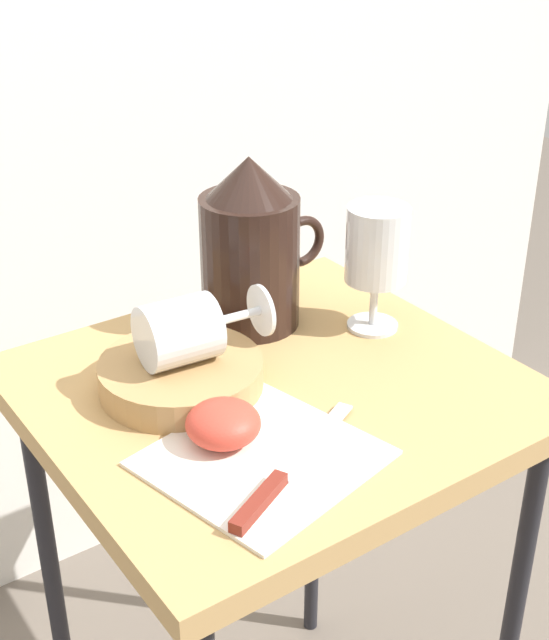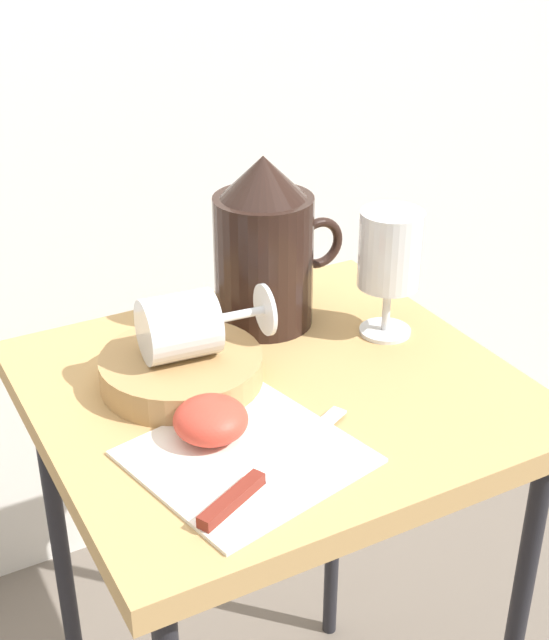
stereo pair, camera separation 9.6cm
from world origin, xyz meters
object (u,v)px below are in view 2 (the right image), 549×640
Objects in this scene: table at (274,435)px; basket_tray at (182,370)px; wine_glass_tipped_near at (183,326)px; knife at (257,480)px; wine_glass_upright at (390,256)px; apple_half_left at (211,420)px; pitcher at (264,257)px.

table is 3.80× the size of basket_tray.
wine_glass_tipped_near is 0.70× the size of knife.
wine_glass_tipped_near is at bearing 85.47° from knife.
wine_glass_upright reaches higher than apple_half_left.
table is at bearing -113.69° from pitcher.
wine_glass_tipped_near reaches higher than basket_tray.
wine_glass_tipped_near is at bearing 79.20° from apple_half_left.
wine_glass_tipped_near reaches higher than knife.
knife is (-0.01, -0.20, -0.01)m from basket_tray.
apple_half_left is at bearing 93.80° from knife.
basket_tray is 0.28m from wine_glass_upright.
pitcher is 1.36× the size of wine_glass_upright.
wine_glass_upright is (0.18, 0.04, 0.18)m from table.
wine_glass_upright reaches higher than knife.
apple_half_left is at bearing -148.62° from table.
table is 0.14m from basket_tray.
wine_glass_upright is at bearing -2.34° from wine_glass_tipped_near.
wine_glass_upright is at bearing 12.22° from table.
basket_tray is 0.20m from knife.
basket_tray is at bearing 177.70° from wine_glass_upright.
knife is (-0.16, -0.29, -0.08)m from pitcher.
wine_glass_upright is at bearing 20.12° from apple_half_left.
wine_glass_tipped_near reaches higher than apple_half_left.
knife is at bearing -93.17° from basket_tray.
table is 0.25m from wine_glass_upright.
wine_glass_tipped_near is (-0.09, 0.05, 0.14)m from table.
wine_glass_upright is (0.27, -0.01, 0.09)m from basket_tray.
apple_half_left is at bearing -129.69° from pitcher.
pitcher is 0.27m from apple_half_left.
apple_half_left is (-0.11, -0.07, 0.10)m from table.
pitcher reaches higher than table.
apple_half_left is at bearing -159.88° from wine_glass_upright.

